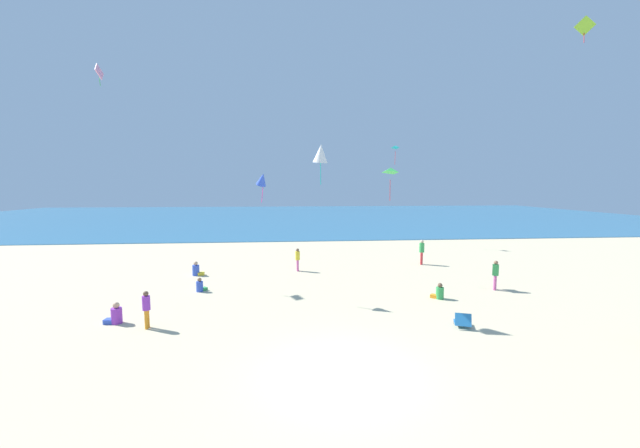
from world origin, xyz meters
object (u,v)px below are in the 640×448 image
object	(u,v)px
person_2	(495,273)
kite_green	(391,170)
person_8	(115,316)
kite_pink	(99,72)
person_6	(298,258)
kite_lime	(585,26)
person_5	(146,307)
person_1	(200,286)
beach_chair_far_right	(463,321)
person_3	(197,270)
person_4	(439,293)
person_7	(422,250)
kite_teal	(395,147)
kite_blue	(262,179)
kite_white	(321,154)

from	to	relation	value
person_2	kite_green	world-z (taller)	kite_green
person_8	kite_pink	xyz separation A→B (m)	(-3.87, 8.09, 11.12)
person_6	kite_lime	bearing A→B (deg)	157.21
person_5	person_1	bearing A→B (deg)	-102.60
beach_chair_far_right	person_3	distance (m)	14.60
person_3	kite_lime	distance (m)	23.83
person_5	person_8	size ratio (longest dim) A/B	1.69
person_2	person_4	distance (m)	3.59
person_7	kite_teal	world-z (taller)	kite_teal
person_1	person_8	world-z (taller)	person_8
person_5	kite_green	xyz separation A→B (m)	(10.64, 6.13, 5.18)
kite_blue	kite_white	bearing A→B (deg)	-41.19
person_7	kite_lime	size ratio (longest dim) A/B	1.28
kite_teal	kite_pink	bearing A→B (deg)	-154.16
person_4	person_7	size ratio (longest dim) A/B	0.45
person_8	kite_teal	world-z (taller)	kite_teal
person_3	kite_lime	world-z (taller)	kite_lime
kite_lime	person_6	bearing A→B (deg)	163.21
person_2	person_8	bearing A→B (deg)	-132.07
person_6	kite_green	xyz separation A→B (m)	(4.96, -2.42, 5.17)
person_8	person_7	bearing A→B (deg)	-145.76
person_6	kite_blue	bearing A→B (deg)	64.59
person_2	person_3	world-z (taller)	person_2
kite_lime	kite_green	world-z (taller)	kite_lime
person_8	kite_lime	xyz separation A→B (m)	(21.06, 3.72, 12.64)
person_6	person_3	bearing A→B (deg)	-0.30
person_7	kite_white	size ratio (longest dim) A/B	1.00
beach_chair_far_right	person_3	xyz separation A→B (m)	(-11.55, 8.93, 0.06)
person_1	person_5	bearing A→B (deg)	-149.38
person_2	kite_pink	bearing A→B (deg)	-156.21
kite_pink	kite_white	distance (m)	14.59
person_8	kite_teal	xyz separation A→B (m)	(15.82, 17.63, 8.22)
person_7	kite_pink	xyz separation A→B (m)	(-19.07, -1.03, 10.48)
person_1	person_3	world-z (taller)	person_3
kite_lime	kite_teal	distance (m)	15.51
beach_chair_far_right	person_8	bearing A→B (deg)	103.48
person_5	kite_green	size ratio (longest dim) A/B	0.75
person_2	person_8	xyz separation A→B (m)	(-16.67, -3.01, -0.55)
person_7	person_1	bearing A→B (deg)	48.94
person_4	person_8	distance (m)	13.44
beach_chair_far_right	kite_white	distance (m)	8.29
kite_pink	kite_teal	xyz separation A→B (m)	(19.69, 9.54, -2.90)
person_2	person_5	world-z (taller)	person_2
beach_chair_far_right	kite_green	xyz separation A→B (m)	(-0.75, 7.09, 5.73)
person_5	kite_lime	world-z (taller)	kite_lime
person_5	person_7	xyz separation A→B (m)	(13.84, 9.72, 0.15)
kite_white	kite_blue	world-z (taller)	kite_white
person_5	kite_blue	bearing A→B (deg)	-139.87
kite_lime	kite_green	bearing A→B (deg)	168.69
person_3	kite_teal	distance (m)	19.67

